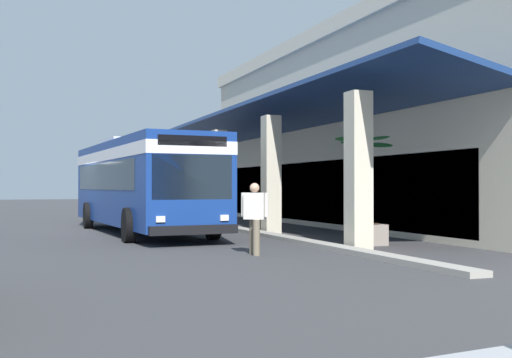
% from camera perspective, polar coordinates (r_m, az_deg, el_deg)
% --- Properties ---
extents(ground, '(120.00, 120.00, 0.00)m').
position_cam_1_polar(ground, '(26.62, 3.30, -4.14)').
color(ground, '#38383A').
extents(curb_strip, '(28.18, 0.50, 0.12)m').
position_cam_1_polar(curb_strip, '(24.16, -2.71, -4.35)').
color(curb_strip, '#9E998E').
rests_on(curb_strip, ground).
extents(plaza_building, '(23.79, 15.61, 7.93)m').
position_cam_1_polar(plaza_building, '(28.74, 15.89, 4.06)').
color(plaza_building, beige).
rests_on(plaza_building, ground).
extents(transit_bus, '(11.34, 3.27, 3.34)m').
position_cam_1_polar(transit_bus, '(22.15, -10.38, -0.02)').
color(transit_bus, navy).
rests_on(transit_bus, ground).
extents(pedestrian, '(0.52, 0.52, 1.68)m').
position_cam_1_polar(pedestrian, '(14.72, -0.13, -3.23)').
color(pedestrian, '#726651').
rests_on(pedestrian, ground).
extents(potted_palm, '(1.77, 1.83, 2.97)m').
position_cam_1_polar(potted_palm, '(17.51, 9.92, -3.53)').
color(potted_palm, gray).
rests_on(potted_palm, ground).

